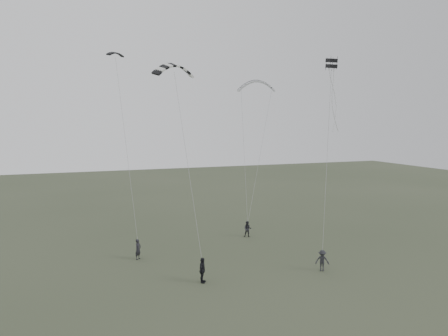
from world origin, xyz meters
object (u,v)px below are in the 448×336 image
object	(u,v)px
flyer_far	(322,261)
kite_box	(331,63)
flyer_left	(138,249)
kite_pale_large	(256,81)
flyer_right	(248,229)
flyer_center	(202,270)
kite_striped	(174,65)
kite_dark_small	(115,53)

from	to	relation	value
flyer_far	kite_box	bearing A→B (deg)	79.01
flyer_left	kite_pale_large	size ratio (longest dim) A/B	0.40
flyer_left	flyer_far	bearing A→B (deg)	-76.57
flyer_right	flyer_center	distance (m)	12.26
flyer_left	kite_striped	distance (m)	14.45
kite_dark_small	kite_pale_large	world-z (taller)	kite_dark_small
flyer_right	kite_pale_large	world-z (taller)	kite_pale_large
flyer_center	kite_dark_small	xyz separation A→B (m)	(-3.84, 12.12, 15.79)
flyer_center	kite_box	distance (m)	18.78
flyer_right	kite_box	xyz separation A→B (m)	(4.07, -6.90, 14.58)
kite_striped	kite_box	xyz separation A→B (m)	(12.14, -2.31, 0.41)
kite_pale_large	kite_box	distance (m)	13.05
flyer_right	flyer_center	bearing A→B (deg)	-100.27
flyer_right	kite_dark_small	distance (m)	19.73
kite_pale_large	kite_box	xyz separation A→B (m)	(0.42, -13.04, 0.32)
flyer_center	kite_striped	xyz separation A→B (m)	(-0.49, 5.04, 14.07)
kite_pale_large	flyer_right	bearing A→B (deg)	-101.23
flyer_far	kite_box	distance (m)	15.27
flyer_left	kite_striped	size ratio (longest dim) A/B	0.50
flyer_left	flyer_far	xyz separation A→B (m)	(11.99, -7.43, -0.03)
kite_dark_small	kite_box	distance (m)	18.16
flyer_center	kite_dark_small	world-z (taller)	kite_dark_small
flyer_right	kite_dark_small	xyz separation A→B (m)	(-11.42, 2.49, 15.90)
kite_pale_large	kite_box	bearing A→B (deg)	-68.67
flyer_center	kite_dark_small	size ratio (longest dim) A/B	1.10
kite_pale_large	kite_striped	distance (m)	15.89
flyer_far	kite_pale_large	size ratio (longest dim) A/B	0.38
flyer_far	kite_pale_large	xyz separation A→B (m)	(2.41, 16.64, 14.25)
kite_dark_small	kite_pale_large	xyz separation A→B (m)	(15.07, 3.65, -1.63)
flyer_left	flyer_right	distance (m)	11.18
flyer_right	kite_striped	distance (m)	16.95
flyer_left	kite_box	size ratio (longest dim) A/B	2.20
flyer_right	kite_pale_large	bearing A→B (deg)	87.23
flyer_center	kite_dark_small	distance (m)	20.27
kite_dark_small	flyer_center	bearing A→B (deg)	-102.80
flyer_left	kite_pale_large	xyz separation A→B (m)	(14.40, 9.22, 14.21)
kite_pale_large	flyer_far	bearing A→B (deg)	-78.75
flyer_left	kite_dark_small	distance (m)	16.80
kite_striped	kite_box	size ratio (longest dim) A/B	4.40
flyer_right	flyer_center	world-z (taller)	flyer_center
kite_dark_small	kite_box	size ratio (longest dim) A/B	2.13
kite_striped	kite_dark_small	bearing A→B (deg)	99.28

